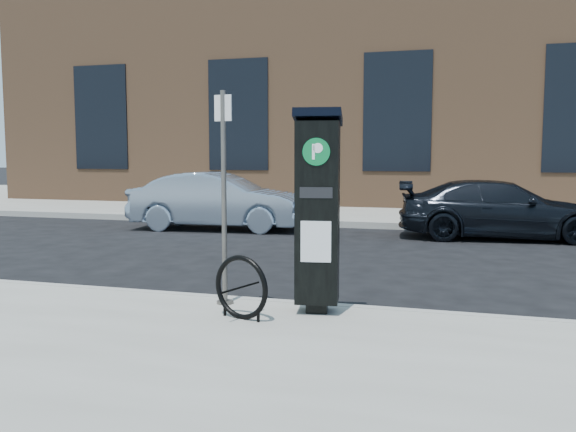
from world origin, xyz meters
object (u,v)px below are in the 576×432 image
at_px(parking_kiosk, 318,209).
at_px(car_dark, 501,210).
at_px(car_silver, 219,201).
at_px(sign_pole, 224,199).
at_px(bike_rack, 241,288).

relative_size(parking_kiosk, car_dark, 0.49).
bearing_deg(car_dark, car_silver, 86.75).
distance_m(parking_kiosk, car_dark, 7.73).
distance_m(sign_pole, car_dark, 8.04).
distance_m(car_silver, car_dark, 6.26).
distance_m(parking_kiosk, bike_rack, 1.10).
xyz_separation_m(sign_pole, bike_rack, (0.39, -0.53, -0.82)).
bearing_deg(car_dark, parking_kiosk, 158.58).
relative_size(sign_pole, car_silver, 0.56).
relative_size(sign_pole, car_dark, 0.54).
distance_m(bike_rack, car_silver, 8.41).
relative_size(sign_pole, bike_rack, 3.57).
bearing_deg(car_dark, bike_rack, 155.20).
distance_m(sign_pole, car_silver, 7.79).
xyz_separation_m(parking_kiosk, car_silver, (-4.12, 7.18, -0.54)).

